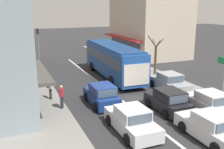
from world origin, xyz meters
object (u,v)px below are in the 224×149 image
Objects in this scene: hatchback_adjacent_lane_trail at (102,95)px; street_tree_right at (155,58)px; pedestrian_with_handbag_near at (50,87)px; parked_sedan_kerb_second at (169,82)px; parked_sedan_kerb_rear at (116,59)px; traffic_light_downstreet at (38,39)px; pedestrian_browsing_midblock at (62,95)px; parked_wagon_kerb_third at (135,67)px; parked_sedan_kerb_front at (211,104)px; hatchback_behind_bus_mid at (168,101)px; sedan_behind_bus_near at (132,121)px; sedan_queue_far_back at (211,128)px; city_bus at (113,59)px.

street_tree_right is at bearing 35.43° from hatchback_adjacent_lane_trail.
pedestrian_with_handbag_near is (-3.26, 2.22, 0.36)m from hatchback_adjacent_lane_trail.
parked_sedan_kerb_second is 1.00× the size of parked_sedan_kerb_rear.
traffic_light_downstreet is 2.58× the size of pedestrian_with_handbag_near.
pedestrian_browsing_midblock is at bearing -174.03° from parked_sedan_kerb_second.
street_tree_right reaches higher than parked_wagon_kerb_third.
hatchback_behind_bus_mid is at bearing 149.33° from parked_sedan_kerb_front.
sedan_behind_bus_near is 2.58× the size of pedestrian_browsing_midblock.
parked_wagon_kerb_third reaches higher than hatchback_adjacent_lane_trail.
street_tree_right is at bearing -78.22° from parked_sedan_kerb_rear.
sedan_queue_far_back is 14.26m from parked_wagon_kerb_third.
street_tree_right is (4.27, 12.61, 1.22)m from sedan_queue_far_back.
sedan_queue_far_back is 1.13× the size of hatchback_adjacent_lane_trail.
traffic_light_downstreet is 17.79m from pedestrian_browsing_midblock.
city_bus reaches higher than hatchback_adjacent_lane_trail.
parked_wagon_kerb_third is 13.81m from traffic_light_downstreet.
traffic_light_downstreet is at bearing 117.07° from parked_sedan_kerb_second.
parked_sedan_kerb_second is (2.76, 3.88, -0.05)m from hatchback_behind_bus_mid.
city_bus is at bearing 89.97° from hatchback_behind_bus_mid.
city_bus reaches higher than parked_sedan_kerb_front.
pedestrian_browsing_midblock reaches higher than hatchback_adjacent_lane_trail.
parked_sedan_kerb_front is 9.97m from pedestrian_browsing_midblock.
parked_sedan_kerb_second is at bearing -107.07° from street_tree_right.
parked_sedan_kerb_front and parked_sedan_kerb_second have the same top height.
parked_sedan_kerb_rear is 2.59× the size of pedestrian_with_handbag_near.
sedan_behind_bus_near is 18.09m from parked_sedan_kerb_rear.
city_bus is 2.93× the size of hatchback_behind_bus_mid.
city_bus is 4.31m from street_tree_right.
parked_sedan_kerb_second is 4.89m from street_tree_right.
traffic_light_downstreet reaches higher than city_bus.
parked_sedan_kerb_rear is 6.98m from street_tree_right.
pedestrian_browsing_midblock is at bearing 132.27° from sedan_queue_far_back.
hatchback_adjacent_lane_trail is (-3.72, -6.76, -1.17)m from city_bus.
sedan_behind_bus_near is 0.99× the size of parked_sedan_kerb_rear.
sedan_queue_far_back is 2.58× the size of pedestrian_browsing_midblock.
sedan_behind_bus_near is at bearing -138.44° from parked_sedan_kerb_second.
street_tree_right is (7.78, 10.20, 1.22)m from sedan_behind_bus_near.
pedestrian_browsing_midblock is (-0.80, -17.68, -1.79)m from traffic_light_downstreet.
parked_sedan_kerb_front is 11.22m from parked_wagon_kerb_third.
pedestrian_browsing_midblock is (0.40, -2.13, -0.00)m from pedestrian_with_handbag_near.
parked_wagon_kerb_third is at bearing 138.56° from street_tree_right.
sedan_queue_far_back is 1.00× the size of sedan_behind_bus_near.
parked_sedan_kerb_second is 2.60× the size of pedestrian_browsing_midblock.
hatchback_behind_bus_mid is 2.29× the size of pedestrian_browsing_midblock.
hatchback_adjacent_lane_trail is at bearing -132.03° from parked_wagon_kerb_third.
sedan_queue_far_back and sedan_behind_bus_near have the same top height.
street_tree_right is (9.93, -12.18, -0.97)m from traffic_light_downstreet.
parked_sedan_kerb_second is 9.40m from pedestrian_browsing_midblock.
sedan_queue_far_back is 4.26m from sedan_behind_bus_near.
parked_sedan_kerb_rear is (6.47, 12.33, -0.05)m from hatchback_adjacent_lane_trail.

